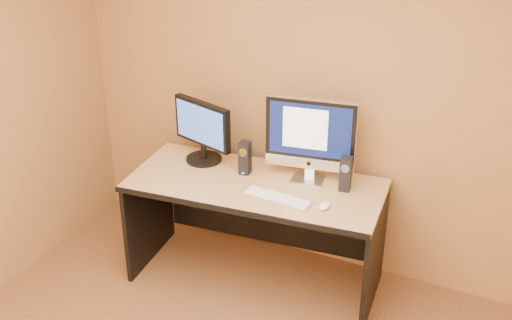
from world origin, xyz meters
name	(u,v)px	position (x,y,z in m)	size (l,w,h in m)	color
walls	(183,249)	(0.00, 0.00, 1.30)	(4.00, 4.00, 2.60)	#95643C
desk	(255,233)	(-0.37, 1.50, 0.40)	(1.75, 0.76, 0.81)	tan
imac	(309,141)	(-0.06, 1.70, 1.11)	(0.62, 0.23, 0.60)	silver
second_monitor	(203,132)	(-0.86, 1.65, 1.04)	(0.52, 0.26, 0.46)	black
speaker_left	(245,158)	(-0.50, 1.60, 0.93)	(0.07, 0.08, 0.24)	black
speaker_right	(346,174)	(0.22, 1.67, 0.93)	(0.07, 0.08, 0.24)	black
keyboard	(277,198)	(-0.15, 1.36, 0.82)	(0.47, 0.13, 0.02)	silver
mouse	(325,206)	(0.18, 1.39, 0.83)	(0.06, 0.11, 0.04)	white
cable_a	(309,174)	(-0.08, 1.78, 0.81)	(0.01, 0.01, 0.24)	black
cable_b	(302,174)	(-0.12, 1.76, 0.81)	(0.01, 0.01, 0.20)	black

